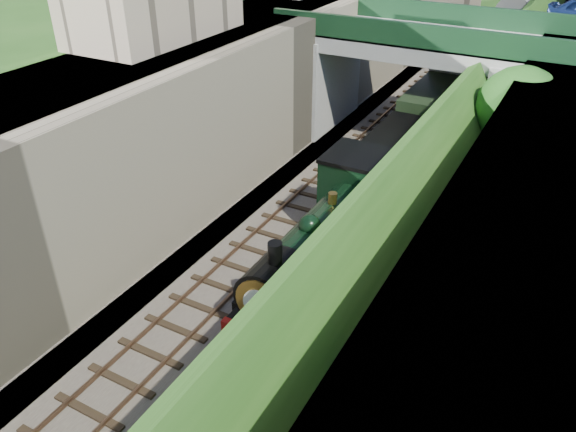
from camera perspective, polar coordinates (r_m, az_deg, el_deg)
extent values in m
cube|color=#473F38|center=(30.20, 10.24, 4.93)|extent=(10.00, 90.00, 0.20)
cube|color=#756B56|center=(30.88, 0.98, 12.84)|extent=(1.00, 90.00, 7.00)
cube|color=#262628|center=(32.57, -4.64, 13.72)|extent=(6.00, 90.00, 7.00)
cube|color=#1E4714|center=(28.20, 20.38, 7.31)|extent=(4.02, 90.00, 6.36)
sphere|color=#194C14|center=(12.53, 9.16, -15.88)|extent=(1.92, 1.92, 1.92)
sphere|color=#194C14|center=(15.86, 5.39, -16.00)|extent=(2.29, 2.29, 2.29)
sphere|color=#194C14|center=(17.38, 17.52, -0.73)|extent=(1.71, 1.71, 1.71)
sphere|color=#194C14|center=(22.03, 12.85, -3.09)|extent=(1.26, 1.26, 1.26)
sphere|color=#194C14|center=(22.64, 20.30, 5.50)|extent=(1.83, 1.83, 1.83)
sphere|color=#194C14|center=(25.02, 19.55, 5.69)|extent=(1.38, 1.38, 1.38)
sphere|color=#194C14|center=(27.82, 18.08, 5.03)|extent=(2.07, 2.07, 2.07)
sphere|color=#194C14|center=(31.36, 22.18, 10.35)|extent=(2.16, 2.16, 2.16)
sphere|color=#194C14|center=(32.34, 24.34, 12.77)|extent=(1.30, 1.30, 1.30)
sphere|color=#194C14|center=(35.92, 21.97, 11.06)|extent=(1.84, 1.84, 1.84)
sphere|color=#194C14|center=(38.62, 23.48, 13.05)|extent=(2.38, 2.38, 2.38)
sphere|color=#194C14|center=(43.78, 22.06, 12.31)|extent=(2.04, 2.04, 2.04)
sphere|color=#194C14|center=(45.26, 24.40, 14.83)|extent=(2.02, 2.02, 2.02)
sphere|color=#194C14|center=(47.84, 25.36, 16.05)|extent=(2.21, 2.21, 2.21)
sphere|color=#194C14|center=(54.66, 25.70, 16.97)|extent=(2.03, 2.03, 2.03)
cube|color=black|center=(30.74, 6.75, 5.98)|extent=(2.50, 90.00, 0.07)
cube|color=brown|center=(30.94, 5.53, 6.42)|extent=(0.08, 90.00, 0.14)
cube|color=brown|center=(30.47, 8.00, 5.85)|extent=(0.08, 90.00, 0.14)
cube|color=black|center=(29.84, 12.43, 4.64)|extent=(2.50, 90.00, 0.07)
cube|color=brown|center=(29.97, 11.15, 5.11)|extent=(0.08, 90.00, 0.14)
cube|color=brown|center=(29.64, 13.76, 4.48)|extent=(0.08, 90.00, 0.14)
cube|color=gray|center=(31.84, 14.61, 16.57)|extent=(16.00, 6.00, 0.90)
cube|color=#153A1E|center=(28.94, 13.26, 17.30)|extent=(16.00, 0.30, 1.20)
cube|color=#153A1E|center=(34.34, 16.20, 19.01)|extent=(16.00, 0.30, 1.20)
cube|color=gray|center=(34.51, 4.15, 13.60)|extent=(1.40, 6.40, 5.70)
cube|color=gray|center=(31.86, 22.14, 9.90)|extent=(2.40, 6.40, 5.70)
cylinder|color=black|center=(27.03, 21.28, 4.94)|extent=(0.30, 0.30, 4.40)
sphere|color=#194C14|center=(26.09, 22.36, 10.06)|extent=(3.60, 3.60, 3.60)
sphere|color=#194C14|center=(27.00, 23.42, 9.13)|extent=(2.40, 2.40, 2.40)
cube|color=black|center=(20.72, 3.06, -6.62)|extent=(2.40, 8.40, 0.60)
cube|color=black|center=(21.13, 4.28, -3.97)|extent=(2.70, 10.00, 0.35)
cube|color=maroon|center=(17.68, -2.86, -12.61)|extent=(2.70, 0.25, 0.70)
cylinder|color=black|center=(19.80, 3.46, -2.06)|extent=(1.90, 5.60, 1.90)
cylinder|color=black|center=(17.41, -1.27, -7.28)|extent=(1.96, 1.80, 1.96)
cylinder|color=white|center=(16.76, -2.95, -9.10)|extent=(1.10, 0.05, 1.10)
cylinder|color=black|center=(16.69, -1.32, -4.05)|extent=(0.44, 0.44, 0.90)
sphere|color=black|center=(18.50, 2.21, -0.96)|extent=(0.76, 0.76, 0.76)
cylinder|color=#A57F33|center=(19.86, 4.55, 1.71)|extent=(0.32, 0.32, 0.50)
cube|color=black|center=(22.60, 7.41, 2.65)|extent=(2.75, 2.40, 2.80)
cube|color=black|center=(21.95, 7.67, 5.98)|extent=(2.85, 2.50, 0.15)
cube|color=black|center=(19.20, -3.76, -8.86)|extent=(0.60, 1.40, 0.90)
cube|color=black|center=(18.28, 3.05, -11.27)|extent=(0.60, 1.40, 0.90)
cube|color=black|center=(27.25, 10.62, 2.70)|extent=(2.30, 6.00, 0.50)
cube|color=black|center=(27.13, 10.67, 3.16)|extent=(2.60, 6.00, 0.50)
cube|color=black|center=(26.60, 10.92, 5.45)|extent=(2.70, 6.00, 2.40)
cube|color=black|center=(26.10, 11.19, 7.92)|extent=(2.50, 5.60, 0.20)
cube|color=black|center=(38.54, 16.93, 10.39)|extent=(2.30, 17.00, 0.40)
cube|color=black|center=(38.45, 16.98, 10.73)|extent=(2.50, 17.00, 0.50)
cube|color=black|center=(37.99, 17.33, 12.85)|extent=(2.80, 18.00, 2.70)
cube|color=slate|center=(37.59, 17.70, 15.01)|extent=(2.90, 18.00, 0.50)
cube|color=black|center=(56.40, 21.66, 15.91)|extent=(2.30, 17.00, 0.40)
cube|color=black|center=(56.35, 21.71, 16.15)|extent=(2.50, 17.00, 0.50)
cube|color=black|center=(56.03, 22.02, 17.62)|extent=(2.80, 18.00, 2.70)
cube|color=slate|center=(55.76, 22.33, 19.10)|extent=(2.90, 18.00, 0.50)
cube|color=black|center=(74.73, 24.19, 18.72)|extent=(2.30, 17.00, 0.40)
cube|color=black|center=(74.69, 24.23, 18.90)|extent=(2.50, 17.00, 0.50)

